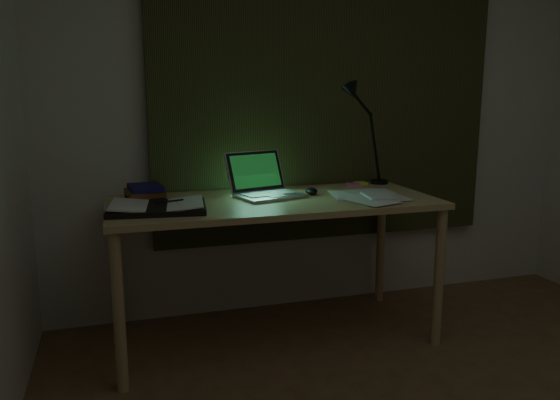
# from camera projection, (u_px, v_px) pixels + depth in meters

# --- Properties ---
(wall_back) EXTENTS (3.50, 0.00, 2.50)m
(wall_back) POSITION_uv_depth(u_px,v_px,m) (326.00, 112.00, 3.44)
(wall_back) COLOR silver
(wall_back) RESTS_ON ground
(curtain) EXTENTS (2.20, 0.06, 2.00)m
(curtain) POSITION_uv_depth(u_px,v_px,m) (328.00, 79.00, 3.36)
(curtain) COLOR #292E17
(curtain) RESTS_ON wall_back
(desk) EXTENTS (1.76, 0.77, 0.80)m
(desk) POSITION_uv_depth(u_px,v_px,m) (274.00, 270.00, 3.03)
(desk) COLOR tan
(desk) RESTS_ON floor
(laptop) EXTENTS (0.45, 0.48, 0.25)m
(laptop) POSITION_uv_depth(u_px,v_px,m) (270.00, 175.00, 2.99)
(laptop) COLOR #AFAFB4
(laptop) RESTS_ON desk
(open_textbook) EXTENTS (0.50, 0.39, 0.04)m
(open_textbook) POSITION_uv_depth(u_px,v_px,m) (157.00, 207.00, 2.67)
(open_textbook) COLOR white
(open_textbook) RESTS_ON desk
(book_stack) EXTENTS (0.22, 0.25, 0.09)m
(book_stack) POSITION_uv_depth(u_px,v_px,m) (144.00, 192.00, 2.93)
(book_stack) COLOR white
(book_stack) RESTS_ON desk
(loose_papers) EXTENTS (0.35, 0.36, 0.02)m
(loose_papers) POSITION_uv_depth(u_px,v_px,m) (369.00, 196.00, 2.99)
(loose_papers) COLOR silver
(loose_papers) RESTS_ON desk
(mouse) EXTENTS (0.07, 0.11, 0.04)m
(mouse) POSITION_uv_depth(u_px,v_px,m) (312.00, 191.00, 3.09)
(mouse) COLOR black
(mouse) RESTS_ON desk
(sticky_yellow) EXTENTS (0.07, 0.07, 0.02)m
(sticky_yellow) POSITION_uv_depth(u_px,v_px,m) (361.00, 183.00, 3.43)
(sticky_yellow) COLOR #F2FF35
(sticky_yellow) RESTS_ON desk
(sticky_pink) EXTENTS (0.07, 0.07, 0.02)m
(sticky_pink) POSITION_uv_depth(u_px,v_px,m) (353.00, 184.00, 3.39)
(sticky_pink) COLOR pink
(sticky_pink) RESTS_ON desk
(desk_lamp) EXTENTS (0.42, 0.34, 0.59)m
(desk_lamp) POSITION_uv_depth(u_px,v_px,m) (381.00, 137.00, 3.41)
(desk_lamp) COLOR black
(desk_lamp) RESTS_ON desk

